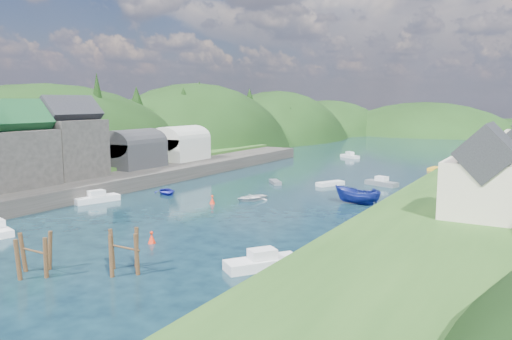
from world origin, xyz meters
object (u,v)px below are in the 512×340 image
Objects in this scene: channel_buoy_near at (152,238)px; channel_buoy_far at (212,200)px; piling_cluster_far at (124,255)px; piling_cluster_near at (34,258)px.

channel_buoy_far is (-5.32, 16.69, 0.00)m from channel_buoy_near.
piling_cluster_far is 3.36× the size of channel_buoy_far.
channel_buoy_near is at bearing 80.36° from piling_cluster_near.
piling_cluster_near is 6.45m from piling_cluster_far.
channel_buoy_near is 17.52m from channel_buoy_far.
channel_buoy_near is (1.78, 10.49, -0.74)m from piling_cluster_near.
piling_cluster_near is at bearing -82.59° from channel_buoy_far.
piling_cluster_far is (5.20, 3.82, 0.06)m from piling_cluster_near.
piling_cluster_far reaches higher than channel_buoy_far.
channel_buoy_near is 1.00× the size of channel_buoy_far.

